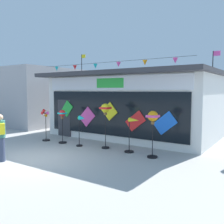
# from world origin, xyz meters

# --- Properties ---
(ground_plane) EXTENTS (80.00, 80.00, 0.00)m
(ground_plane) POSITION_xyz_m (0.00, 0.00, 0.00)
(ground_plane) COLOR #ADAAA5
(kite_shop_building) EXTENTS (8.97, 5.94, 4.82)m
(kite_shop_building) POSITION_xyz_m (0.65, 6.48, 1.74)
(kite_shop_building) COLOR silver
(kite_shop_building) RESTS_ON ground_plane
(wind_spinner_far_left) EXTENTS (0.40, 0.38, 1.60)m
(wind_spinner_far_left) POSITION_xyz_m (-2.25, 2.47, 0.97)
(wind_spinner_far_left) COLOR black
(wind_spinner_far_left) RESTS_ON ground_plane
(wind_spinner_left) EXTENTS (0.38, 0.38, 1.59)m
(wind_spinner_left) POSITION_xyz_m (-1.14, 2.55, 1.16)
(wind_spinner_left) COLOR black
(wind_spinner_left) RESTS_ON ground_plane
(wind_spinner_center_left) EXTENTS (0.51, 0.28, 1.39)m
(wind_spinner_center_left) POSITION_xyz_m (0.09, 2.49, 0.98)
(wind_spinner_center_left) COLOR black
(wind_spinner_center_left) RESTS_ON ground_plane
(wind_spinner_center_right) EXTENTS (0.39, 0.39, 1.95)m
(wind_spinner_center_right) POSITION_xyz_m (1.18, 2.82, 1.59)
(wind_spinner_center_right) COLOR black
(wind_spinner_center_right) RESTS_ON ground_plane
(wind_spinner_right) EXTENTS (0.63, 0.38, 1.43)m
(wind_spinner_right) POSITION_xyz_m (2.52, 2.78, 0.84)
(wind_spinner_right) COLOR black
(wind_spinner_right) RESTS_ON ground_plane
(wind_spinner_far_right) EXTENTS (0.40, 0.40, 1.76)m
(wind_spinner_far_right) POSITION_xyz_m (3.52, 2.58, 1.38)
(wind_spinner_far_right) COLOR black
(wind_spinner_far_right) RESTS_ON ground_plane
(person_near_camera) EXTENTS (0.48, 0.41, 1.68)m
(person_near_camera) POSITION_xyz_m (-0.69, -0.91, 0.89)
(person_near_camera) COLOR #333D56
(person_near_camera) RESTS_ON ground_plane
(neighbour_building) EXTENTS (5.18, 8.95, 4.10)m
(neighbour_building) POSITION_xyz_m (-7.91, 8.21, 2.05)
(neighbour_building) COLOR #99999E
(neighbour_building) RESTS_ON ground_plane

